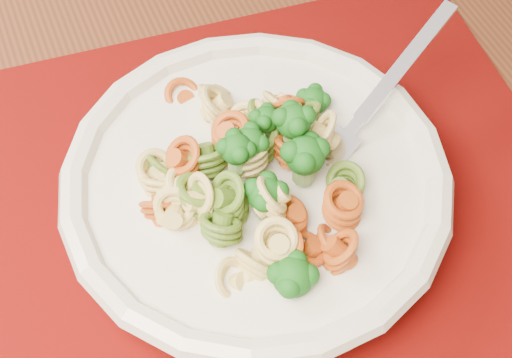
{
  "coord_description": "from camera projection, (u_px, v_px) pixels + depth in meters",
  "views": [
    {
      "loc": [
        0.54,
        -0.06,
        1.14
      ],
      "look_at": [
        0.53,
        0.21,
        0.73
      ],
      "focal_mm": 50.0,
      "sensor_mm": 36.0,
      "label": 1
    }
  ],
  "objects": [
    {
      "name": "dining_table",
      "position": [
        238.0,
        169.0,
        0.67
      ],
      "size": [
        1.49,
        1.26,
        0.69
      ],
      "rotation": [
        0.0,
        0.0,
        0.42
      ],
      "color": "#522917",
      "rests_on": "ground"
    },
    {
      "name": "placemat",
      "position": [
        256.0,
        190.0,
        0.54
      ],
      "size": [
        0.55,
        0.49,
        0.0
      ],
      "primitive_type": "cube",
      "rotation": [
        0.0,
        0.0,
        0.33
      ],
      "color": "#580503",
      "rests_on": "dining_table"
    },
    {
      "name": "pasta_bowl",
      "position": [
        256.0,
        186.0,
        0.5
      ],
      "size": [
        0.27,
        0.27,
        0.05
      ],
      "color": "beige",
      "rests_on": "placemat"
    },
    {
      "name": "pasta_broccoli_heap",
      "position": [
        256.0,
        174.0,
        0.49
      ],
      "size": [
        0.23,
        0.23,
        0.06
      ],
      "primitive_type": null,
      "color": "tan",
      "rests_on": "pasta_bowl"
    },
    {
      "name": "fork",
      "position": [
        338.0,
        146.0,
        0.5
      ],
      "size": [
        0.14,
        0.15,
        0.08
      ],
      "primitive_type": null,
      "rotation": [
        0.0,
        -0.35,
        0.87
      ],
      "color": "silver",
      "rests_on": "pasta_bowl"
    }
  ]
}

